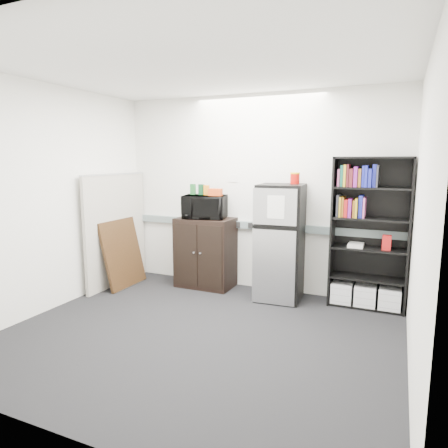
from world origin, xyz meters
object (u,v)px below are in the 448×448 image
object	(u,v)px
cubicle_partition	(116,230)
bookshelf	(369,235)
refrigerator	(280,243)
cabinet	(206,252)
microwave	(205,207)

from	to	relation	value
cubicle_partition	bookshelf	bearing A→B (deg)	8.06
cubicle_partition	refrigerator	world-z (taller)	cubicle_partition
cabinet	cubicle_partition	bearing A→B (deg)	-161.18
cubicle_partition	refrigerator	size ratio (longest dim) A/B	1.08
microwave	refrigerator	world-z (taller)	refrigerator
cubicle_partition	cabinet	distance (m)	1.34
refrigerator	bookshelf	bearing A→B (deg)	3.28
cabinet	microwave	world-z (taller)	microwave
bookshelf	refrigerator	xyz separation A→B (m)	(-1.07, -0.14, -0.16)
microwave	cubicle_partition	bearing A→B (deg)	-174.83
microwave	cabinet	bearing A→B (deg)	77.01
refrigerator	cabinet	bearing A→B (deg)	171.52
cabinet	microwave	xyz separation A→B (m)	(0.00, -0.02, 0.66)
bookshelf	refrigerator	bearing A→B (deg)	-172.32
cubicle_partition	cabinet	size ratio (longest dim) A/B	1.63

